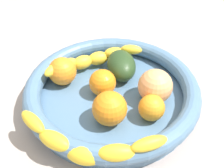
{
  "coord_description": "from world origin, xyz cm",
  "views": [
    {
      "loc": [
        2.58,
        -42.48,
        44.98
      ],
      "look_at": [
        0.0,
        0.0,
        8.09
      ],
      "focal_mm": 44.13,
      "sensor_mm": 36.0,
      "label": 1
    }
  ],
  "objects": [
    {
      "name": "orange_front",
      "position": [
        -1.99,
        0.5,
        7.91
      ],
      "size": [
        5.65,
        5.65,
        5.65
      ],
      "primitive_type": "sphere",
      "color": "orange",
      "rests_on": "fruit_bowl"
    },
    {
      "name": "orange_mid_right",
      "position": [
        7.84,
        -5.88,
        7.63
      ],
      "size": [
        5.09,
        5.09,
        5.09
      ],
      "primitive_type": "sphere",
      "color": "orange",
      "rests_on": "fruit_bowl"
    },
    {
      "name": "orange_mid_left",
      "position": [
        -0.43,
        -7.24,
        8.38
      ],
      "size": [
        6.59,
        6.59,
        6.59
      ],
      "primitive_type": "sphere",
      "color": "orange",
      "rests_on": "fruit_bowl"
    },
    {
      "name": "avocado_dark",
      "position": [
        1.68,
        6.84,
        7.81
      ],
      "size": [
        8.0,
        10.59,
        5.44
      ],
      "primitive_type": "ellipsoid",
      "rotation": [
        0.0,
        0.0,
        1.76
      ],
      "color": "#253F1F",
      "rests_on": "fruit_bowl"
    },
    {
      "name": "fruit_bowl",
      "position": [
        0.0,
        0.0,
        5.93
      ],
      "size": [
        36.37,
        36.37,
        5.67
      ],
      "color": "slate",
      "rests_on": "kitchen_counter"
    },
    {
      "name": "banana_draped_left",
      "position": [
        -3.38,
        -15.29,
        7.86
      ],
      "size": [
        26.45,
        9.94,
        5.03
      ],
      "color": "yellow",
      "rests_on": "fruit_bowl"
    },
    {
      "name": "orange_rear",
      "position": [
        -10.96,
        3.5,
        8.16
      ],
      "size": [
        6.14,
        6.14,
        6.14
      ],
      "primitive_type": "sphere",
      "color": "orange",
      "rests_on": "fruit_bowl"
    },
    {
      "name": "kitchen_counter",
      "position": [
        0.0,
        0.0,
        1.5
      ],
      "size": [
        120.0,
        120.0,
        3.0
      ],
      "primitive_type": "cube",
      "color": "#9F948E",
      "rests_on": "ground"
    },
    {
      "name": "peach_blush",
      "position": [
        8.73,
        -0.72,
        8.6
      ],
      "size": [
        7.02,
        7.02,
        7.02
      ],
      "primitive_type": "sphere",
      "color": "#F8A666",
      "rests_on": "fruit_bowl"
    },
    {
      "name": "banana_draped_right",
      "position": [
        -5.16,
        8.31,
        8.06
      ],
      "size": [
        21.1,
        12.73,
        4.7
      ],
      "color": "yellow",
      "rests_on": "fruit_bowl"
    }
  ]
}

